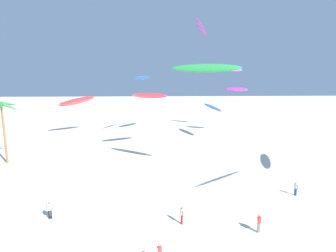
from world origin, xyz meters
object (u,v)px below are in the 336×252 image
object	(u,v)px
flying_kite_5	(231,70)
flying_kite_9	(77,101)
flying_kite_1	(212,107)
flying_kite_8	(202,28)
person_foreground_walker	(259,222)
flying_kite_4	(237,89)
flying_kite_6	(150,96)
flying_kite_3	(205,68)
palm_tree_1	(3,111)
person_near_right	(182,214)
person_far_watcher	(50,209)
person_mid_field	(296,188)
flying_kite_2	(143,78)

from	to	relation	value
flying_kite_5	flying_kite_9	world-z (taller)	flying_kite_5
flying_kite_1	flying_kite_8	xyz separation A→B (m)	(-3.26, -5.12, 14.27)
person_foreground_walker	flying_kite_1	bearing A→B (deg)	85.83
flying_kite_5	flying_kite_9	distance (m)	33.32
flying_kite_4	flying_kite_6	size ratio (longest dim) A/B	1.02
flying_kite_3	flying_kite_5	distance (m)	31.20
flying_kite_9	flying_kite_8	bearing A→B (deg)	-20.41
flying_kite_5	person_foreground_walker	world-z (taller)	flying_kite_5
palm_tree_1	person_near_right	xyz separation A→B (m)	(23.94, -17.92, -6.76)
flying_kite_3	person_foreground_walker	bearing A→B (deg)	-76.19
flying_kite_1	person_far_watcher	bearing A→B (deg)	-123.34
person_near_right	person_mid_field	bearing A→B (deg)	23.02
flying_kite_3	flying_kite_6	size ratio (longest dim) A/B	1.42
flying_kite_6	flying_kite_9	distance (m)	20.68
palm_tree_1	flying_kite_2	bearing A→B (deg)	41.18
flying_kite_6	person_near_right	bearing A→B (deg)	-82.19
flying_kite_8	flying_kite_9	distance (m)	29.11
flying_kite_5	flying_kite_8	world-z (taller)	flying_kite_8
person_near_right	person_mid_field	world-z (taller)	person_near_right
flying_kite_9	flying_kite_3	bearing A→B (deg)	-50.22
flying_kite_8	person_mid_field	bearing A→B (deg)	-71.95
palm_tree_1	flying_kite_3	size ratio (longest dim) A/B	0.64
flying_kite_8	person_foreground_walker	distance (m)	35.25
flying_kite_1	palm_tree_1	bearing A→B (deg)	-155.47
flying_kite_8	flying_kite_4	bearing A→B (deg)	40.06
flying_kite_4	person_mid_field	xyz separation A→B (m)	(-1.23, -29.44, -8.76)
flying_kite_4	flying_kite_9	xyz separation A→B (m)	(-32.75, 1.88, -2.51)
person_foreground_walker	person_far_watcher	bearing A→B (deg)	170.79
palm_tree_1	person_near_right	world-z (taller)	palm_tree_1
flying_kite_1	flying_kite_9	xyz separation A→B (m)	(-27.51, 3.90, 0.93)
person_far_watcher	person_near_right	bearing A→B (deg)	-6.57
flying_kite_3	flying_kite_8	world-z (taller)	flying_kite_8
flying_kite_8	flying_kite_5	bearing A→B (deg)	55.00
flying_kite_4	flying_kite_8	distance (m)	15.50
flying_kite_2	flying_kite_6	size ratio (longest dim) A/B	1.24
person_near_right	palm_tree_1	bearing A→B (deg)	143.18
palm_tree_1	person_mid_field	world-z (taller)	palm_tree_1
flying_kite_1	person_far_watcher	xyz separation A→B (m)	(-20.72, -31.49, -5.26)
flying_kite_6	person_near_right	world-z (taller)	flying_kite_6
flying_kite_4	flying_kite_9	distance (m)	32.90
flying_kite_5	person_far_watcher	size ratio (longest dim) A/B	8.44
flying_kite_4	person_foreground_walker	bearing A→B (deg)	-102.00
flying_kite_4	person_foreground_walker	size ratio (longest dim) A/B	6.18
person_mid_field	person_far_watcher	bearing A→B (deg)	-170.65
flying_kite_1	person_foreground_walker	distance (m)	34.94
flying_kite_5	person_mid_field	xyz separation A→B (m)	(-1.05, -34.17, -12.68)
person_foreground_walker	person_mid_field	size ratio (longest dim) A/B	1.04
flying_kite_2	flying_kite_6	xyz separation A→B (m)	(1.78, -11.24, -2.57)
flying_kite_8	person_near_right	distance (m)	34.39
flying_kite_2	flying_kite_6	world-z (taller)	flying_kite_2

